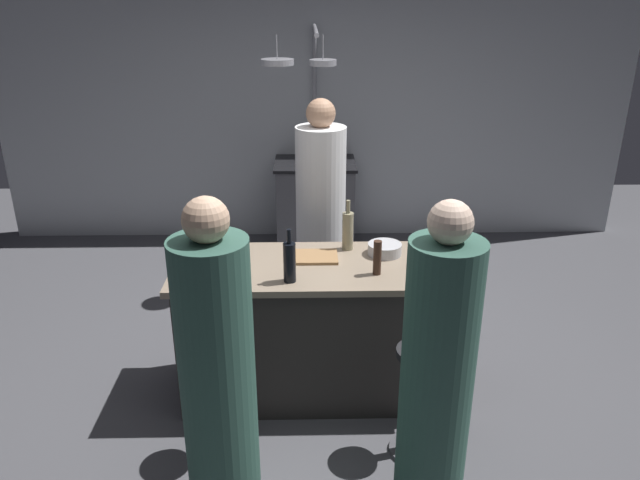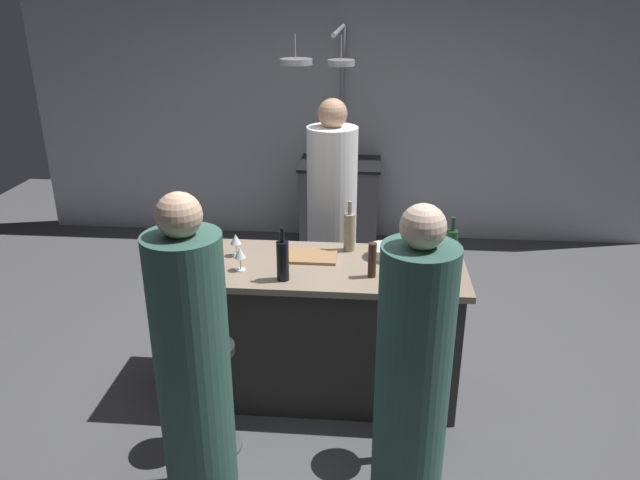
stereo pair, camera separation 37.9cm
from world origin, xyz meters
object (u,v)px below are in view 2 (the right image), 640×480
guest_right (412,384)px  guest_left (194,374)px  wine_glass_near_right_guest (240,254)px  mixing_bowl_steel (385,252)px  wine_bottle_dark (283,260)px  wine_bottle_white (349,231)px  cutting_board (311,256)px  bar_stool_left (214,393)px  stove_range (340,205)px  chef (332,224)px  bar_stool_right (403,403)px  pepper_mill (372,260)px  mixing_bowl_wooden (203,255)px  wine_glass_near_left_guest (420,266)px  wine_glass_by_chef (236,240)px  wine_bottle_green (451,245)px

guest_right → guest_left: guest_left is taller
wine_glass_near_right_guest → guest_left: bearing=-92.9°
guest_right → mixing_bowl_steel: guest_right is taller
wine_bottle_dark → mixing_bowl_steel: size_ratio=1.49×
wine_bottle_white → wine_glass_near_right_guest: 0.73m
guest_right → cutting_board: 1.23m
bar_stool_left → wine_bottle_white: size_ratio=2.05×
stove_range → chef: (0.02, -1.53, 0.37)m
bar_stool_right → mixing_bowl_steel: size_ratio=3.17×
bar_stool_left → wine_bottle_white: bearing=50.6°
pepper_mill → guest_left: bearing=-133.6°
wine_bottle_white → mixing_bowl_wooden: bearing=-165.4°
wine_bottle_white → guest_right: bearing=-74.2°
stove_range → cutting_board: cutting_board is taller
wine_glass_near_left_guest → pepper_mill: bearing=166.9°
wine_glass_near_left_guest → guest_right: bearing=-95.4°
bar_stool_left → wine_glass_by_chef: bearing=89.9°
guest_left → wine_bottle_green: (1.30, 1.11, 0.24)m
wine_glass_by_chef → wine_glass_near_left_guest: bearing=-14.6°
chef → wine_bottle_white: chef is taller
bar_stool_left → wine_glass_by_chef: 0.95m
wine_glass_near_right_guest → mixing_bowl_wooden: (-0.26, 0.13, -0.07)m
stove_range → wine_bottle_green: (0.81, -2.35, 0.57)m
mixing_bowl_steel → wine_bottle_white: bearing=158.6°
wine_bottle_dark → wine_glass_near_right_guest: bearing=158.7°
bar_stool_left → wine_bottle_dark: size_ratio=2.13×
guest_left → stove_range: bearing=81.8°
guest_right → guest_left: (-1.02, -0.02, 0.01)m
bar_stool_right → guest_left: 1.16m
wine_bottle_green → wine_glass_by_chef: bearing=-179.3°
pepper_mill → mixing_bowl_wooden: size_ratio=1.22×
guest_left → bar_stool_right: bearing=21.0°
bar_stool_left → wine_glass_near_left_guest: bearing=20.3°
bar_stool_left → wine_bottle_green: 1.64m
stove_range → bar_stool_left: stove_range is taller
guest_left → mixing_bowl_wooden: size_ratio=9.72×
bar_stool_left → wine_bottle_green: bearing=28.5°
guest_right → bar_stool_left: bearing=160.8°
chef → guest_left: chef is taller
wine_bottle_white → wine_glass_near_left_guest: size_ratio=2.27×
stove_range → pepper_mill: (0.33, -2.59, 0.56)m
stove_range → wine_glass_by_chef: 2.48m
wine_bottle_green → wine_glass_near_right_guest: bearing=-169.9°
guest_left → wine_glass_near_right_guest: bearing=87.1°
bar_stool_right → wine_bottle_white: bearing=111.6°
wine_bottle_dark → guest_right: bearing=-47.0°
guest_left → mixing_bowl_steel: size_ratio=7.78×
wine_bottle_dark → wine_glass_near_left_guest: wine_bottle_dark is taller
bar_stool_right → stove_range: bearing=99.6°
wine_bottle_white → bar_stool_left: bearing=-129.4°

